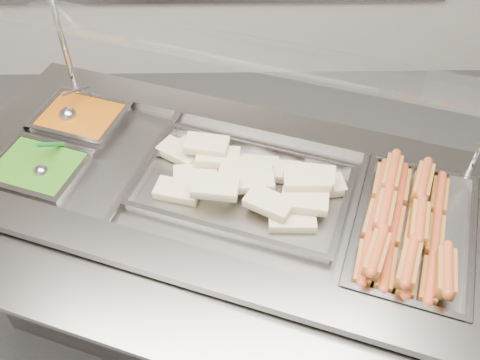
{
  "coord_description": "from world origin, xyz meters",
  "views": [
    {
      "loc": [
        0.07,
        -0.87,
        2.37
      ],
      "look_at": [
        0.09,
        0.44,
        0.99
      ],
      "focal_mm": 40.0,
      "sensor_mm": 36.0,
      "label": 1
    }
  ],
  "objects_px": {
    "sneeze_guard": "(247,54)",
    "ladle": "(69,114)",
    "serving_spoon": "(43,167)",
    "pan_hotdogs": "(411,236)",
    "steam_counter": "(228,259)",
    "pan_wraps": "(243,191)"
  },
  "relations": [
    {
      "from": "pan_hotdogs",
      "to": "pan_wraps",
      "type": "distance_m",
      "value": 0.61
    },
    {
      "from": "ladle",
      "to": "pan_hotdogs",
      "type": "bearing_deg",
      "value": -25.51
    },
    {
      "from": "sneeze_guard",
      "to": "serving_spoon",
      "type": "bearing_deg",
      "value": -168.88
    },
    {
      "from": "sneeze_guard",
      "to": "ladle",
      "type": "height_order",
      "value": "sneeze_guard"
    },
    {
      "from": "sneeze_guard",
      "to": "steam_counter",
      "type": "bearing_deg",
      "value": -109.81
    },
    {
      "from": "steam_counter",
      "to": "ladle",
      "type": "relative_size",
      "value": 10.69
    },
    {
      "from": "sneeze_guard",
      "to": "pan_wraps",
      "type": "bearing_deg",
      "value": -94.47
    },
    {
      "from": "steam_counter",
      "to": "pan_wraps",
      "type": "xyz_separation_m",
      "value": [
        0.06,
        -0.02,
        0.45
      ]
    },
    {
      "from": "pan_wraps",
      "to": "steam_counter",
      "type": "bearing_deg",
      "value": 160.19
    },
    {
      "from": "pan_wraps",
      "to": "sneeze_guard",
      "type": "bearing_deg",
      "value": 85.53
    },
    {
      "from": "sneeze_guard",
      "to": "pan_wraps",
      "type": "height_order",
      "value": "sneeze_guard"
    },
    {
      "from": "steam_counter",
      "to": "pan_wraps",
      "type": "distance_m",
      "value": 0.46
    },
    {
      "from": "ladle",
      "to": "pan_wraps",
      "type": "bearing_deg",
      "value": -29.76
    },
    {
      "from": "pan_wraps",
      "to": "ladle",
      "type": "height_order",
      "value": "ladle"
    },
    {
      "from": "pan_wraps",
      "to": "serving_spoon",
      "type": "height_order",
      "value": "serving_spoon"
    },
    {
      "from": "steam_counter",
      "to": "sneeze_guard",
      "type": "distance_m",
      "value": 0.9
    },
    {
      "from": "pan_hotdogs",
      "to": "pan_wraps",
      "type": "bearing_deg",
      "value": 160.19
    },
    {
      "from": "pan_wraps",
      "to": "pan_hotdogs",
      "type": "bearing_deg",
      "value": -19.81
    },
    {
      "from": "ladle",
      "to": "sneeze_guard",
      "type": "bearing_deg",
      "value": -12.49
    },
    {
      "from": "sneeze_guard",
      "to": "serving_spoon",
      "type": "relative_size",
      "value": 9.78
    },
    {
      "from": "serving_spoon",
      "to": "sneeze_guard",
      "type": "bearing_deg",
      "value": 11.12
    },
    {
      "from": "ladle",
      "to": "serving_spoon",
      "type": "relative_size",
      "value": 1.14
    }
  ]
}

